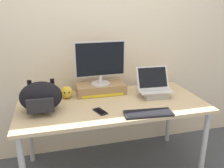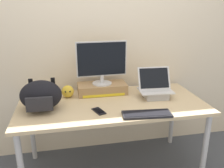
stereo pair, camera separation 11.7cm
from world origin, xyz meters
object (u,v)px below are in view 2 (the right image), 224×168
at_px(toner_box_yellow, 102,88).
at_px(external_keyboard, 147,114).
at_px(messenger_backpack, 41,95).
at_px(coffee_mug, 35,91).
at_px(desktop_monitor, 102,62).
at_px(plush_toy, 68,91).
at_px(open_laptop, 155,91).
at_px(cell_phone, 99,111).

bearing_deg(toner_box_yellow, external_keyboard, -64.75).
bearing_deg(messenger_backpack, coffee_mug, 107.04).
bearing_deg(desktop_monitor, plush_toy, -174.66).
xyz_separation_m(toner_box_yellow, coffee_mug, (-0.67, 0.04, -0.00)).
bearing_deg(open_laptop, external_keyboard, -116.60).
height_order(external_keyboard, messenger_backpack, messenger_backpack).
xyz_separation_m(open_laptop, cell_phone, (-0.59, -0.23, -0.05)).
relative_size(open_laptop, external_keyboard, 0.80).
xyz_separation_m(external_keyboard, cell_phone, (-0.38, 0.15, -0.01)).
bearing_deg(external_keyboard, messenger_backpack, 166.21).
bearing_deg(desktop_monitor, external_keyboard, -66.74).
relative_size(desktop_monitor, plush_toy, 4.25).
xyz_separation_m(messenger_backpack, cell_phone, (0.48, -0.15, -0.12)).
bearing_deg(external_keyboard, toner_box_yellow, 120.41).
bearing_deg(plush_toy, coffee_mug, 164.49).
xyz_separation_m(desktop_monitor, plush_toy, (-0.35, -0.05, -0.27)).
distance_m(toner_box_yellow, desktop_monitor, 0.28).
bearing_deg(toner_box_yellow, plush_toy, -172.45).
bearing_deg(messenger_backpack, plush_toy, 49.43).
bearing_deg(desktop_monitor, open_laptop, -25.24).
distance_m(desktop_monitor, cell_phone, 0.55).
xyz_separation_m(coffee_mug, plush_toy, (0.32, -0.09, 0.01)).
bearing_deg(cell_phone, desktop_monitor, 56.92).
height_order(toner_box_yellow, desktop_monitor, desktop_monitor).
height_order(toner_box_yellow, messenger_backpack, messenger_backpack).
distance_m(open_laptop, messenger_backpack, 1.07).
xyz_separation_m(desktop_monitor, messenger_backpack, (-0.58, -0.29, -0.20)).
bearing_deg(desktop_monitor, messenger_backpack, -155.00).
xyz_separation_m(messenger_backpack, plush_toy, (0.23, 0.25, -0.07)).
bearing_deg(plush_toy, messenger_backpack, -132.42).
height_order(desktop_monitor, open_laptop, desktop_monitor).
bearing_deg(cell_phone, open_laptop, 0.84).
relative_size(toner_box_yellow, messenger_backpack, 1.37).
distance_m(coffee_mug, cell_phone, 0.75).
bearing_deg(cell_phone, toner_box_yellow, 56.96).
bearing_deg(open_laptop, plush_toy, 172.04).
distance_m(coffee_mug, plush_toy, 0.33).
xyz_separation_m(open_laptop, plush_toy, (-0.84, 0.17, -0.00)).
relative_size(external_keyboard, coffee_mug, 3.50).
bearing_deg(toner_box_yellow, open_laptop, -23.32).
distance_m(external_keyboard, cell_phone, 0.41).
bearing_deg(open_laptop, cell_phone, -155.73).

